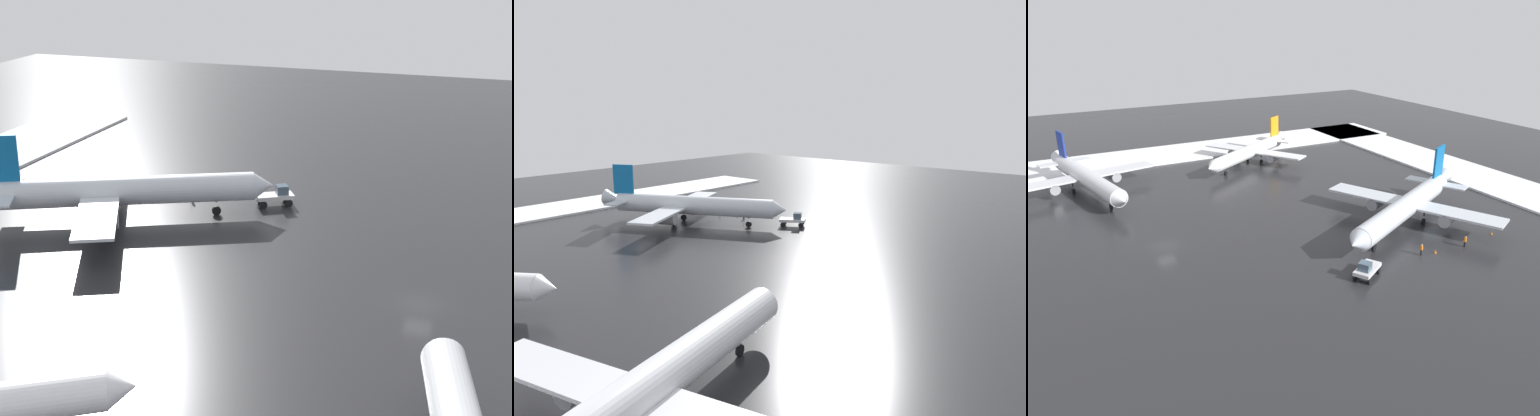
% 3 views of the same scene
% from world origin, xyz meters
% --- Properties ---
extents(ground_plane, '(240.00, 240.00, 0.00)m').
position_xyz_m(ground_plane, '(0.00, 0.00, 0.00)').
color(ground_plane, '#232326').
extents(snow_bank_left, '(14.00, 116.00, 0.40)m').
position_xyz_m(snow_bank_left, '(-67.00, 0.00, 0.20)').
color(snow_bank_left, white).
rests_on(snow_bank_left, ground_plane).
extents(airplane_parked_starboard, '(33.33, 28.35, 10.58)m').
position_xyz_m(airplane_parked_starboard, '(-36.50, 11.20, 3.50)').
color(airplane_parked_starboard, silver).
rests_on(airplane_parked_starboard, ground_plane).
extents(airplane_parked_portside, '(27.97, 33.40, 9.99)m').
position_xyz_m(airplane_parked_portside, '(6.60, -29.42, 3.30)').
color(airplane_parked_portside, silver).
rests_on(airplane_parked_portside, ground_plane).
extents(pushback_tug, '(5.08, 4.23, 2.50)m').
position_xyz_m(pushback_tug, '(-20.52, 21.91, 1.28)').
color(pushback_tug, silver).
rests_on(pushback_tug, ground_plane).
extents(ground_crew_near_tug, '(0.36, 0.36, 1.71)m').
position_xyz_m(ground_crew_near_tug, '(-39.02, 21.38, 0.97)').
color(ground_crew_near_tug, black).
rests_on(ground_crew_near_tug, ground_plane).
extents(ground_crew_beside_wing, '(0.36, 0.36, 1.71)m').
position_xyz_m(ground_crew_beside_wing, '(-31.41, 20.41, 0.97)').
color(ground_crew_beside_wing, black).
rests_on(ground_crew_beside_wing, ground_plane).
extents(traffic_cone_near_nose, '(0.36, 0.36, 0.55)m').
position_xyz_m(traffic_cone_near_nose, '(-33.67, 20.92, 0.28)').
color(traffic_cone_near_nose, orange).
rests_on(traffic_cone_near_nose, ground_plane).
extents(traffic_cone_mid_line, '(0.36, 0.36, 0.55)m').
position_xyz_m(traffic_cone_mid_line, '(-46.15, 20.21, 0.28)').
color(traffic_cone_mid_line, orange).
rests_on(traffic_cone_mid_line, ground_plane).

